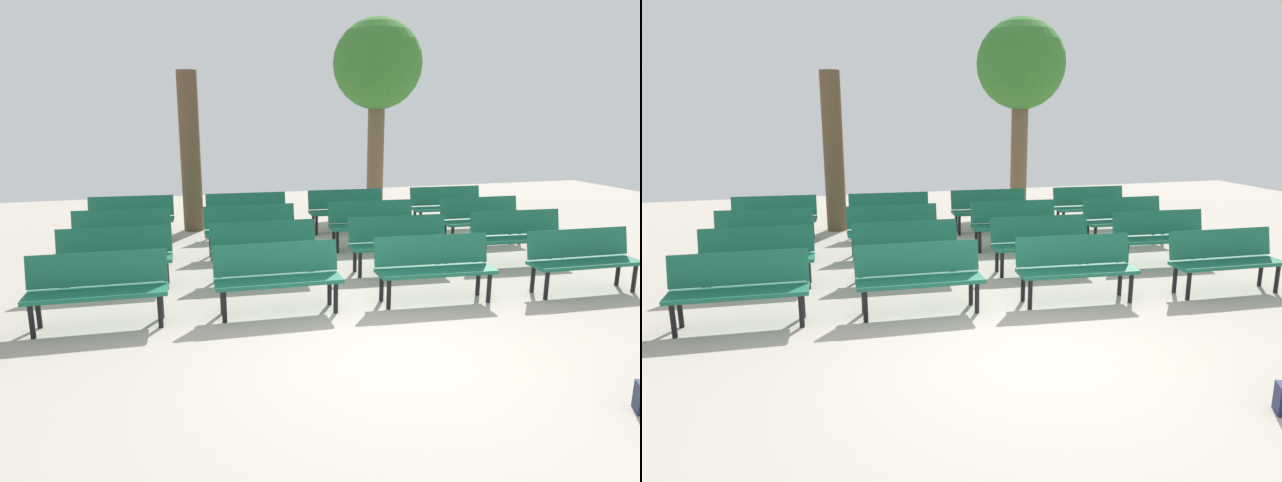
% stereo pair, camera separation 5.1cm
% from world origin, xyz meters
% --- Properties ---
extents(ground_plane, '(24.00, 24.00, 0.00)m').
position_xyz_m(ground_plane, '(0.00, 0.00, 0.00)').
color(ground_plane, '#B2A899').
extents(bench_r0_c0, '(1.62, 0.54, 0.87)m').
position_xyz_m(bench_r0_c0, '(-3.09, 1.77, 0.50)').
color(bench_r0_c0, '#19664C').
rests_on(bench_r0_c0, ground_plane).
extents(bench_r0_c1, '(1.62, 0.54, 0.87)m').
position_xyz_m(bench_r0_c1, '(-0.94, 1.68, 0.50)').
color(bench_r0_c1, '#19664C').
rests_on(bench_r0_c1, ground_plane).
extents(bench_r0_c2, '(1.63, 0.61, 0.87)m').
position_xyz_m(bench_r0_c2, '(1.16, 1.54, 0.50)').
color(bench_r0_c2, '#19664C').
rests_on(bench_r0_c2, ground_plane).
extents(bench_r0_c3, '(1.62, 0.55, 0.87)m').
position_xyz_m(bench_r0_c3, '(3.36, 1.34, 0.50)').
color(bench_r0_c3, '#19664C').
rests_on(bench_r0_c3, ground_plane).
extents(bench_r1_c0, '(1.62, 0.56, 0.87)m').
position_xyz_m(bench_r1_c0, '(-3.00, 3.25, 0.50)').
color(bench_r1_c0, '#19664C').
rests_on(bench_r1_c0, ground_plane).
extents(bench_r1_c1, '(1.63, 0.57, 0.87)m').
position_xyz_m(bench_r1_c1, '(-0.86, 3.12, 0.50)').
color(bench_r1_c1, '#19664C').
rests_on(bench_r1_c1, ground_plane).
extents(bench_r1_c2, '(1.63, 0.61, 0.87)m').
position_xyz_m(bench_r1_c2, '(1.28, 2.97, 0.50)').
color(bench_r1_c2, '#19664C').
rests_on(bench_r1_c2, ground_plane).
extents(bench_r1_c3, '(1.64, 0.62, 0.87)m').
position_xyz_m(bench_r1_c3, '(3.38, 2.88, 0.50)').
color(bench_r1_c3, '#19664C').
rests_on(bench_r1_c3, ground_plane).
extents(bench_r2_c0, '(1.62, 0.56, 0.87)m').
position_xyz_m(bench_r2_c0, '(-3.00, 4.76, 0.50)').
color(bench_r2_c0, '#19664C').
rests_on(bench_r2_c0, ground_plane).
extents(bench_r2_c1, '(1.62, 0.53, 0.87)m').
position_xyz_m(bench_r2_c1, '(-0.84, 4.61, 0.50)').
color(bench_r2_c1, '#19664C').
rests_on(bench_r2_c1, ground_plane).
extents(bench_r2_c2, '(1.64, 0.62, 0.87)m').
position_xyz_m(bench_r2_c2, '(1.39, 4.49, 0.50)').
color(bench_r2_c2, '#19664C').
rests_on(bench_r2_c2, ground_plane).
extents(bench_r2_c3, '(1.62, 0.55, 0.87)m').
position_xyz_m(bench_r2_c3, '(3.56, 4.32, 0.50)').
color(bench_r2_c3, '#19664C').
rests_on(bench_r2_c3, ground_plane).
extents(bench_r3_c0, '(1.63, 0.60, 0.87)m').
position_xyz_m(bench_r3_c0, '(-2.91, 6.26, 0.50)').
color(bench_r3_c0, '#19664C').
rests_on(bench_r3_c0, ground_plane).
extents(bench_r3_c1, '(1.63, 0.58, 0.87)m').
position_xyz_m(bench_r3_c1, '(-0.69, 6.07, 0.50)').
color(bench_r3_c1, '#19664C').
rests_on(bench_r3_c1, ground_plane).
extents(bench_r3_c2, '(1.62, 0.57, 0.87)m').
position_xyz_m(bench_r3_c2, '(1.40, 6.00, 0.50)').
color(bench_r3_c2, '#19664C').
rests_on(bench_r3_c2, ground_plane).
extents(bench_r3_c3, '(1.62, 0.57, 0.87)m').
position_xyz_m(bench_r3_c3, '(3.64, 5.84, 0.50)').
color(bench_r3_c3, '#19664C').
rests_on(bench_r3_c3, ground_plane).
extents(tree_0, '(2.30, 2.30, 4.79)m').
position_xyz_m(tree_0, '(3.22, 9.10, 3.54)').
color(tree_0, brown).
rests_on(tree_0, ground_plane).
extents(tree_1, '(0.41, 0.41, 3.29)m').
position_xyz_m(tree_1, '(-1.69, 7.01, 1.64)').
color(tree_1, brown).
rests_on(tree_1, ground_plane).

